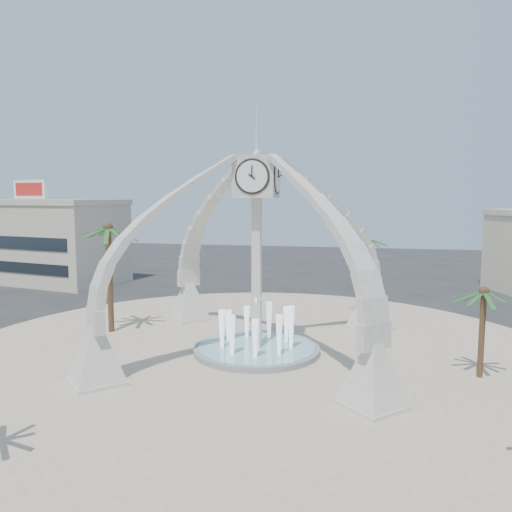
% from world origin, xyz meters
% --- Properties ---
extents(ground, '(140.00, 140.00, 0.00)m').
position_xyz_m(ground, '(0.00, 0.00, 0.00)').
color(ground, '#282828').
rests_on(ground, ground).
extents(plaza, '(40.00, 40.00, 0.06)m').
position_xyz_m(plaza, '(0.00, 0.00, 0.03)').
color(plaza, '#C7B794').
rests_on(plaza, ground).
extents(clock_tower, '(17.94, 17.94, 16.30)m').
position_xyz_m(clock_tower, '(-0.00, -0.00, 6.49)').
color(clock_tower, silver).
rests_on(clock_tower, ground).
extents(fountain, '(8.00, 8.00, 3.62)m').
position_xyz_m(fountain, '(0.00, 0.00, 0.29)').
color(fountain, '#949597').
rests_on(fountain, ground).
extents(building_nw, '(23.75, 13.73, 11.90)m').
position_xyz_m(building_nw, '(-32.00, 22.00, 4.83)').
color(building_nw, '#C0AE96').
rests_on(building_nw, ground).
extents(palm_east, '(3.87, 3.87, 5.45)m').
position_xyz_m(palm_east, '(12.87, -1.71, 4.74)').
color(palm_east, brown).
rests_on(palm_east, ground).
extents(palm_west, '(4.95, 4.95, 8.51)m').
position_xyz_m(palm_west, '(-11.47, 2.57, 7.55)').
color(palm_west, brown).
rests_on(palm_west, ground).
extents(palm_north, '(4.84, 4.84, 7.24)m').
position_xyz_m(palm_north, '(6.55, 12.09, 6.37)').
color(palm_north, brown).
rests_on(palm_north, ground).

